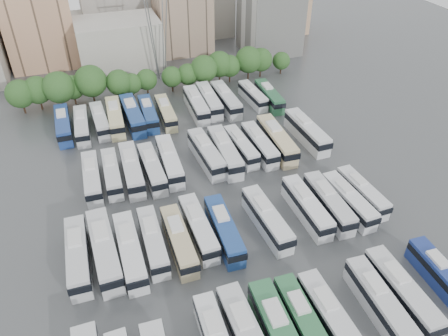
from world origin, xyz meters
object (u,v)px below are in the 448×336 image
object	(u,v)px
bus_r2_s4	(152,168)
bus_r2_s10	(260,144)
bus_r1_s13	(362,192)
bus_r2_s8	(225,151)
bus_r1_s8	(267,219)
bus_r0_s6	(280,335)
bus_r0_s13	(442,276)
bus_r2_s7	(206,153)
bus_r0_s10	(379,302)
bus_r2_s1	(92,178)
bus_r1_s4	(179,240)
bus_r3_s5	(148,113)
apartment_tower	(271,2)
bus_r3_s12	(253,95)
bus_r1_s0	(78,255)
bus_r3_s4	(133,115)
bus_r1_s12	(349,200)
bus_r2_s9	(241,146)
bus_r3_s0	(63,125)
bus_r1_s3	(153,241)
bus_r2_s2	(112,173)
bus_r0_s8	(331,318)
bus_r1_s10	(307,207)
bus_r3_s3	(115,117)
bus_r3_s2	(100,120)
bus_r3_s13	(269,96)
bus_r1_s1	(104,250)
bus_r3_s1	(82,125)
bus_r2_s13	(307,131)
bus_r3_s9	(209,100)
bus_r1_s2	(130,251)
bus_r2_s3	(132,169)
bus_r3_s10	(226,99)
bus_r0_s11	(402,292)
bus_r1_s6	(224,230)
bus_r0_s7	(303,322)
bus_r3_s8	(196,105)

from	to	relation	value
bus_r2_s4	bus_r2_s10	size ratio (longest dim) A/B	1.00
bus_r1_s13	bus_r2_s8	distance (m)	24.10
bus_r1_s8	bus_r0_s6	bearing A→B (deg)	-112.11
bus_r0_s13	bus_r2_s7	world-z (taller)	bus_r2_s7
bus_r0_s10	bus_r2_s1	world-z (taller)	bus_r0_s10
bus_r1_s4	bus_r3_s5	bearing A→B (deg)	85.37
apartment_tower	bus_r3_s12	size ratio (longest dim) A/B	2.35
bus_r1_s0	bus_r3_s4	bearing A→B (deg)	70.80
bus_r3_s4	bus_r1_s12	bearing A→B (deg)	-55.77
bus_r0_s10	bus_r2_s7	distance (m)	37.77
bus_r2_s8	bus_r2_s9	bearing A→B (deg)	18.43
bus_r0_s13	bus_r1_s13	bearing A→B (deg)	92.18
bus_r3_s0	bus_r1_s3	bearing A→B (deg)	-75.04
bus_r1_s12	bus_r2_s2	world-z (taller)	bus_r1_s12
bus_r1_s0	bus_r1_s8	xyz separation A→B (m)	(26.30, -1.67, -0.04)
bus_r0_s8	bus_r1_s10	size ratio (longest dim) A/B	0.99
bus_r1_s13	bus_r0_s6	bearing A→B (deg)	-143.31
bus_r1_s12	bus_r3_s3	world-z (taller)	bus_r3_s3
bus_r1_s8	bus_r3_s2	bearing A→B (deg)	115.28
apartment_tower	bus_r1_s0	size ratio (longest dim) A/B	2.05
bus_r2_s8	bus_r3_s13	world-z (taller)	bus_r2_s8
bus_r0_s10	bus_r1_s4	distance (m)	26.46
bus_r1_s1	bus_r2_s9	bearing A→B (deg)	32.18
bus_r3_s1	bus_r3_s5	size ratio (longest dim) A/B	1.00
bus_r2_s13	bus_r3_s0	distance (m)	46.98
bus_r0_s8	bus_r3_s9	size ratio (longest dim) A/B	0.95
bus_r1_s4	bus_r1_s2	bearing A→B (deg)	178.52
bus_r3_s13	bus_r0_s10	bearing A→B (deg)	-97.95
bus_r2_s10	bus_r3_s0	xyz separation A→B (m)	(-33.26, 19.01, 0.03)
bus_r1_s8	bus_r3_s5	distance (m)	38.15
bus_r2_s3	bus_r1_s13	bearing A→B (deg)	-26.30
bus_r1_s0	bus_r1_s13	size ratio (longest dim) A/B	1.13
bus_r2_s2	bus_r3_s10	distance (m)	32.21
bus_r1_s4	bus_r2_s10	size ratio (longest dim) A/B	0.99
bus_r0_s11	bus_r0_s13	xyz separation A→B (m)	(6.49, 0.42, -0.18)
bus_r1_s10	bus_r2_s9	size ratio (longest dim) A/B	1.07
bus_r3_s3	bus_r0_s13	bearing A→B (deg)	-55.65
bus_r1_s6	bus_r1_s8	size ratio (longest dim) A/B	0.99
bus_r0_s7	bus_r0_s11	xyz separation A→B (m)	(13.14, -0.25, 0.12)
bus_r3_s1	bus_r3_s13	xyz separation A→B (m)	(39.51, -0.50, 0.02)
bus_r1_s12	bus_r3_s4	world-z (taller)	bus_r3_s4
bus_r0_s11	bus_r0_s13	distance (m)	6.50
bus_r3_s8	bus_r3_s9	world-z (taller)	bus_r3_s8
bus_r2_s7	bus_r3_s12	distance (m)	24.91
bus_r1_s0	bus_r0_s7	bearing A→B (deg)	-37.37
bus_r2_s13	bus_r2_s3	bearing A→B (deg)	-179.41
bus_r0_s6	bus_r1_s2	bearing A→B (deg)	129.09
bus_r1_s8	bus_r1_s10	xyz separation A→B (m)	(6.71, 0.45, -0.01)
bus_r1_s8	bus_r0_s13	bearing A→B (deg)	-47.82
bus_r2_s1	bus_r3_s2	size ratio (longest dim) A/B	1.03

